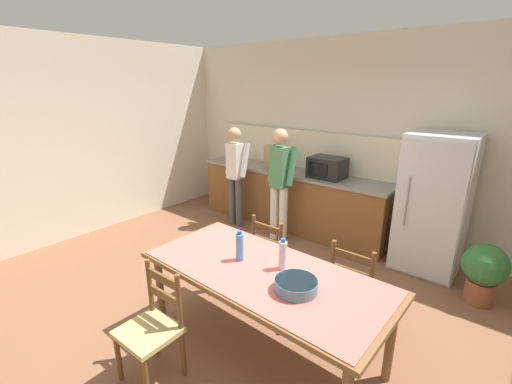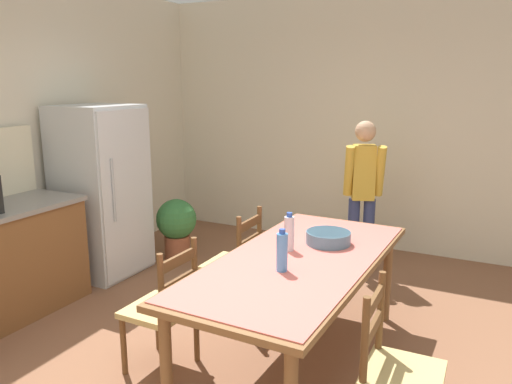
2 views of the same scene
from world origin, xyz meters
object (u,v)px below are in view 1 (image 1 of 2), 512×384
at_px(paper_bag, 273,157).
at_px(chair_side_near_left, 152,328).
at_px(serving_bowl, 296,285).
at_px(bottle_near_centre, 240,247).
at_px(chair_side_far_right, 355,287).
at_px(person_at_sink, 235,172).
at_px(microwave, 327,168).
at_px(person_at_counter, 280,179).
at_px(chair_side_far_left, 274,255).
at_px(refrigerator, 434,204).
at_px(dining_table, 263,278).
at_px(bottle_off_centre, 283,255).
at_px(potted_plant, 484,270).

xyz_separation_m(paper_bag, chair_side_near_left, (1.22, -3.19, -0.67)).
bearing_deg(chair_side_near_left, serving_bowl, 37.11).
xyz_separation_m(bottle_near_centre, chair_side_far_right, (0.75, 0.75, -0.47)).
relative_size(bottle_near_centre, person_at_sink, 0.17).
xyz_separation_m(microwave, person_at_counter, (-0.47, -0.52, -0.15)).
bearing_deg(chair_side_near_left, chair_side_far_left, 87.39).
xyz_separation_m(bottle_near_centre, serving_bowl, (0.63, -0.09, -0.07)).
relative_size(person_at_sink, person_at_counter, 0.97).
bearing_deg(serving_bowl, refrigerator, 81.89).
relative_size(dining_table, person_at_counter, 1.28).
distance_m(dining_table, chair_side_far_right, 0.94).
height_order(bottle_off_centre, chair_side_far_left, bottle_off_centre).
height_order(microwave, chair_side_far_left, microwave).
bearing_deg(chair_side_far_left, person_at_sink, -34.53).
bearing_deg(microwave, person_at_counter, -132.28).
bearing_deg(person_at_sink, chair_side_far_left, -125.45).
relative_size(microwave, dining_table, 0.24).
bearing_deg(dining_table, bottle_off_centre, 47.27).
bearing_deg(chair_side_near_left, microwave, 93.11).
xyz_separation_m(chair_side_far_right, potted_plant, (0.88, 1.23, -0.06)).
relative_size(chair_side_near_left, chair_side_far_left, 1.00).
bearing_deg(potted_plant, person_at_counter, -178.42).
distance_m(bottle_off_centre, chair_side_far_right, 0.88).
relative_size(chair_side_near_left, chair_side_far_right, 1.00).
bearing_deg(potted_plant, dining_table, -124.55).
xyz_separation_m(bottle_off_centre, potted_plant, (1.26, 1.87, -0.52)).
distance_m(dining_table, bottle_off_centre, 0.26).
xyz_separation_m(bottle_off_centre, person_at_sink, (-2.19, 1.82, -0.01)).
relative_size(chair_side_far_left, potted_plant, 1.36).
relative_size(microwave, serving_bowl, 1.56).
relative_size(refrigerator, bottle_near_centre, 6.30).
height_order(chair_side_near_left, chair_side_far_right, same).
bearing_deg(chair_side_far_right, microwave, -54.31).
bearing_deg(chair_side_near_left, chair_side_far_right, 55.82).
xyz_separation_m(bottle_near_centre, person_at_sink, (-1.82, 1.93, -0.01)).
distance_m(chair_side_near_left, potted_plant, 3.32).
xyz_separation_m(person_at_sink, potted_plant, (3.45, 0.05, -0.52)).
distance_m(bottle_off_centre, person_at_counter, 2.23).
distance_m(refrigerator, serving_bowl, 2.52).
relative_size(bottle_near_centre, chair_side_near_left, 0.30).
relative_size(microwave, chair_side_near_left, 0.55).
xyz_separation_m(chair_side_far_right, person_at_sink, (-2.57, 1.18, 0.46)).
height_order(microwave, paper_bag, paper_bag).
height_order(paper_bag, person_at_counter, person_at_counter).
relative_size(dining_table, person_at_sink, 1.32).
xyz_separation_m(bottle_off_centre, chair_side_far_left, (-0.56, 0.66, -0.47)).
relative_size(person_at_counter, potted_plant, 2.48).
xyz_separation_m(paper_bag, person_at_counter, (0.51, -0.51, -0.18)).
xyz_separation_m(paper_bag, chair_side_far_left, (1.26, -1.65, -0.67)).
xyz_separation_m(refrigerator, bottle_off_centre, (-0.61, -2.30, 0.06)).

